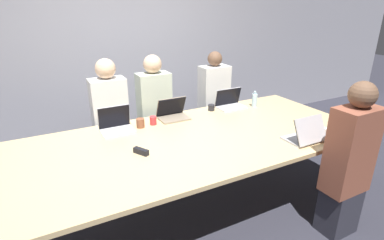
{
  "coord_description": "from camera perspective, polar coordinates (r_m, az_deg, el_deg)",
  "views": [
    {
      "loc": [
        -1.15,
        -2.36,
        2.0
      ],
      "look_at": [
        0.15,
        0.1,
        0.92
      ],
      "focal_mm": 28.0,
      "sensor_mm": 36.0,
      "label": 1
    }
  ],
  "objects": [
    {
      "name": "curtain_wall",
      "position": [
        4.51,
        -13.2,
        12.95
      ],
      "size": [
        12.0,
        0.06,
        2.8
      ],
      "color": "#9999A3",
      "rests_on": "ground_plane"
    },
    {
      "name": "cup_far_right",
      "position": [
        3.71,
        3.71,
        2.38
      ],
      "size": [
        0.08,
        0.08,
        0.08
      ],
      "color": "#232328",
      "rests_on": "conference_table"
    },
    {
      "name": "laptop_far_center",
      "position": [
        3.44,
        -3.73,
        1.46
      ],
      "size": [
        0.34,
        0.25,
        0.24
      ],
      "color": "gray",
      "rests_on": "conference_table"
    },
    {
      "name": "cup_near_right",
      "position": [
        3.26,
        23.63,
        -2.05
      ],
      "size": [
        0.08,
        0.08,
        0.08
      ],
      "color": "white",
      "rests_on": "conference_table"
    },
    {
      "name": "ground_plane",
      "position": [
        3.3,
        -1.62,
        -16.14
      ],
      "size": [
        24.0,
        24.0,
        0.0
      ],
      "primitive_type": "plane",
      "color": "#2D2D38"
    },
    {
      "name": "conference_table",
      "position": [
        2.92,
        -1.76,
        -4.77
      ],
      "size": [
        3.78,
        1.55,
        0.77
      ],
      "color": "#D6B77F",
      "rests_on": "ground_plane"
    },
    {
      "name": "laptop_far_midleft",
      "position": [
        3.19,
        -14.3,
        -0.72
      ],
      "size": [
        0.33,
        0.25,
        0.25
      ],
      "color": "silver",
      "rests_on": "conference_table"
    },
    {
      "name": "cup_far_center",
      "position": [
        3.29,
        -7.42,
        -0.11
      ],
      "size": [
        0.07,
        0.07,
        0.09
      ],
      "color": "red",
      "rests_on": "conference_table"
    },
    {
      "name": "person_near_right",
      "position": [
        2.95,
        27.57,
        -7.49
      ],
      "size": [
        0.4,
        0.24,
        1.44
      ],
      "rotation": [
        0.0,
        0.0,
        3.14
      ],
      "color": "#2D2D38",
      "rests_on": "ground_plane"
    },
    {
      "name": "person_far_midleft",
      "position": [
        3.67,
        -15.21,
        -0.22
      ],
      "size": [
        0.4,
        0.24,
        1.45
      ],
      "color": "#2D2D38",
      "rests_on": "ground_plane"
    },
    {
      "name": "bottle_far_right",
      "position": [
        3.91,
        11.82,
        3.76
      ],
      "size": [
        0.07,
        0.07,
        0.21
      ],
      "color": "#ADD1E0",
      "rests_on": "conference_table"
    },
    {
      "name": "person_far_center",
      "position": [
        3.84,
        -7.11,
        1.29
      ],
      "size": [
        0.4,
        0.24,
        1.44
      ],
      "color": "#2D2D38",
      "rests_on": "ground_plane"
    },
    {
      "name": "stapler",
      "position": [
        2.67,
        -9.68,
        -5.91
      ],
      "size": [
        0.11,
        0.15,
        0.05
      ],
      "rotation": [
        0.0,
        0.0,
        0.51
      ],
      "color": "black",
      "rests_on": "conference_table"
    },
    {
      "name": "laptop_near_right",
      "position": [
        3.05,
        20.93,
        -2.6
      ],
      "size": [
        0.35,
        0.27,
        0.26
      ],
      "rotation": [
        0.0,
        0.0,
        3.14
      ],
      "color": "#B7B7BC",
      "rests_on": "conference_table"
    },
    {
      "name": "cup_far_midleft",
      "position": [
        3.23,
        -9.8,
        -0.58
      ],
      "size": [
        0.09,
        0.09,
        0.1
      ],
      "color": "brown",
      "rests_on": "conference_table"
    },
    {
      "name": "person_far_right",
      "position": [
        4.26,
        4.14,
        3.12
      ],
      "size": [
        0.4,
        0.24,
        1.42
      ],
      "color": "#2D2D38",
      "rests_on": "ground_plane"
    },
    {
      "name": "laptop_far_right",
      "position": [
        3.84,
        7.19,
        3.42
      ],
      "size": [
        0.36,
        0.24,
        0.24
      ],
      "color": "silver",
      "rests_on": "conference_table"
    }
  ]
}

